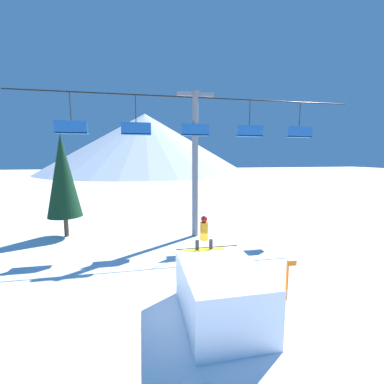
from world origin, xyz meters
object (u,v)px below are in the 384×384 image
(trail_marker, at_px, (287,279))
(pine_tree_near, at_px, (63,176))
(snowboarder, at_px, (204,233))
(snow_ramp, at_px, (221,292))

(trail_marker, bearing_deg, pine_tree_near, 135.88)
(snowboarder, relative_size, pine_tree_near, 0.23)
(snow_ramp, distance_m, snowboarder, 2.21)
(snow_ramp, height_order, snowboarder, snowboarder)
(snow_ramp, bearing_deg, trail_marker, 11.03)
(trail_marker, bearing_deg, snow_ramp, -168.97)
(snow_ramp, relative_size, snowboarder, 2.37)
(snowboarder, relative_size, trail_marker, 1.00)
(snowboarder, bearing_deg, pine_tree_near, 129.22)
(snowboarder, xyz_separation_m, pine_tree_near, (-7.34, 9.00, 1.64))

